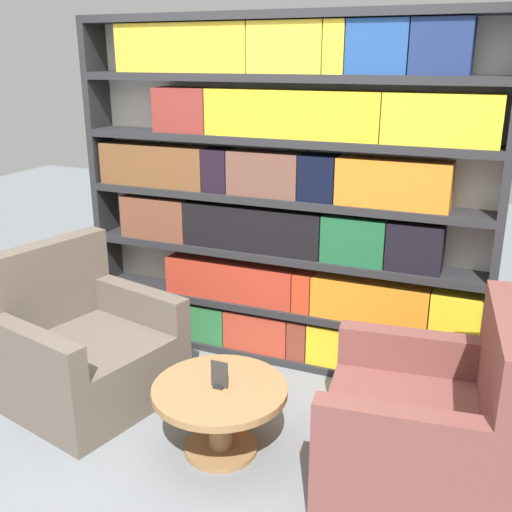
# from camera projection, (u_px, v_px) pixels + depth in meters

# --- Properties ---
(ground_plane) EXTENTS (14.00, 14.00, 0.00)m
(ground_plane) POSITION_uv_depth(u_px,v_px,m) (188.00, 464.00, 3.16)
(ground_plane) COLOR slate
(bookshelf) EXTENTS (2.80, 0.30, 2.31)m
(bookshelf) POSITION_uv_depth(u_px,v_px,m) (283.00, 200.00, 3.96)
(bookshelf) COLOR silver
(bookshelf) RESTS_ON ground_plane
(armchair_left) EXTENTS (1.07, 1.09, 0.95)m
(armchair_left) POSITION_uv_depth(u_px,v_px,m) (83.00, 351.00, 3.72)
(armchair_left) COLOR brown
(armchair_left) RESTS_ON ground_plane
(armchair_right) EXTENTS (0.98, 1.00, 0.95)m
(armchair_right) POSITION_uv_depth(u_px,v_px,m) (425.00, 427.00, 2.96)
(armchair_right) COLOR brown
(armchair_right) RESTS_ON ground_plane
(coffee_table) EXTENTS (0.72, 0.72, 0.40)m
(coffee_table) POSITION_uv_depth(u_px,v_px,m) (220.00, 405.00, 3.18)
(coffee_table) COLOR olive
(coffee_table) RESTS_ON ground_plane
(table_sign) EXTENTS (0.09, 0.06, 0.15)m
(table_sign) POSITION_uv_depth(u_px,v_px,m) (219.00, 376.00, 3.13)
(table_sign) COLOR black
(table_sign) RESTS_ON coffee_table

